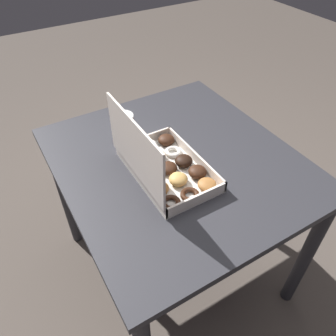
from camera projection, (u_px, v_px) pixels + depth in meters
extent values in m
plane|color=#564C44|center=(174.00, 264.00, 1.79)|extent=(8.00, 8.00, 0.00)
cube|color=#2D2D33|center=(177.00, 162.00, 1.29)|extent=(0.98, 0.89, 0.03)
cylinder|color=#2D2D33|center=(306.00, 255.00, 1.41)|extent=(0.06, 0.06, 0.73)
cylinder|color=#2D2D33|center=(193.00, 146.00, 1.98)|extent=(0.06, 0.06, 0.73)
cylinder|color=#2D2D33|center=(65.00, 195.00, 1.68)|extent=(0.06, 0.06, 0.73)
cube|color=silver|center=(168.00, 172.00, 1.22)|extent=(0.39, 0.24, 0.01)
cube|color=silver|center=(195.00, 156.00, 1.25)|extent=(0.39, 0.01, 0.04)
cube|color=silver|center=(139.00, 178.00, 1.16)|extent=(0.39, 0.01, 0.04)
cube|color=silver|center=(197.00, 200.00, 1.09)|extent=(0.01, 0.24, 0.04)
cube|color=silver|center=(144.00, 140.00, 1.33)|extent=(0.01, 0.24, 0.04)
cube|color=silver|center=(135.00, 149.00, 1.07)|extent=(0.39, 0.01, 0.23)
ellipsoid|color=#9E6633|center=(207.00, 184.00, 1.15)|extent=(0.07, 0.07, 0.03)
ellipsoid|color=#381E11|center=(197.00, 172.00, 1.19)|extent=(0.07, 0.07, 0.04)
ellipsoid|color=black|center=(185.00, 161.00, 1.23)|extent=(0.07, 0.07, 0.04)
torus|color=white|center=(174.00, 152.00, 1.29)|extent=(0.07, 0.07, 0.02)
ellipsoid|color=#381E11|center=(166.00, 140.00, 1.33)|extent=(0.07, 0.07, 0.04)
torus|color=#381E11|center=(190.00, 195.00, 1.12)|extent=(0.07, 0.07, 0.02)
ellipsoid|color=tan|center=(178.00, 179.00, 1.16)|extent=(0.07, 0.07, 0.04)
ellipsoid|color=#381E11|center=(168.00, 168.00, 1.21)|extent=(0.07, 0.07, 0.03)
ellipsoid|color=#9E6633|center=(157.00, 156.00, 1.25)|extent=(0.07, 0.07, 0.04)
ellipsoid|color=white|center=(149.00, 146.00, 1.30)|extent=(0.07, 0.07, 0.04)
torus|color=#381E11|center=(171.00, 203.00, 1.09)|extent=(0.07, 0.07, 0.02)
torus|color=#9E6633|center=(159.00, 188.00, 1.14)|extent=(0.07, 0.07, 0.02)
torus|color=black|center=(149.00, 176.00, 1.18)|extent=(0.07, 0.07, 0.02)
ellipsoid|color=pink|center=(141.00, 163.00, 1.22)|extent=(0.07, 0.07, 0.04)
torus|color=#B77A38|center=(133.00, 154.00, 1.28)|extent=(0.07, 0.07, 0.02)
cylinder|color=white|center=(124.00, 126.00, 1.36)|extent=(0.09, 0.09, 0.10)
cylinder|color=black|center=(123.00, 116.00, 1.33)|extent=(0.07, 0.07, 0.01)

